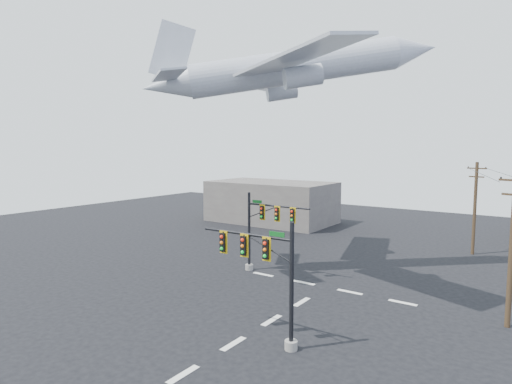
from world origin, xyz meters
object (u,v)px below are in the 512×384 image
Objects in this scene: utility_pole_a at (512,246)px; utility_pole_b at (475,206)px; airliner at (293,68)px; signal_mast_far at (263,228)px; signal_mast_near at (267,274)px.

utility_pole_b is at bearing 121.93° from utility_pole_a.
airliner reaches higher than utility_pole_b.
signal_mast_far is at bearing -112.92° from utility_pole_b.
signal_mast_near is 13.66m from signal_mast_far.
utility_pole_a is (11.00, 10.27, 1.09)m from signal_mast_near.
signal_mast_near is at bearing -86.93° from utility_pole_b.
signal_mast_near is 0.74× the size of utility_pole_b.
signal_mast_near is 15.09m from utility_pole_a.
signal_mast_far is at bearing 124.91° from signal_mast_near.
utility_pole_b is (6.41, 29.17, 1.02)m from signal_mast_near.
signal_mast_near is 19.63m from airliner.
utility_pole_b is (-4.60, 18.90, -0.08)m from utility_pole_a.
signal_mast_near is 29.88m from utility_pole_b.
utility_pole_a reaches higher than utility_pole_b.
signal_mast_far is (-7.82, 11.20, -0.01)m from signal_mast_near.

